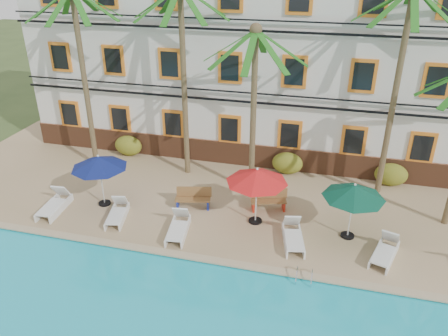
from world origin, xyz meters
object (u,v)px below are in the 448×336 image
(lounger_c, at_px, (178,227))
(bench_left, at_px, (193,198))
(lounger_e, at_px, (385,251))
(pool_ladder, at_px, (304,278))
(lounger_b, at_px, (117,213))
(umbrella_green, at_px, (354,192))
(palm_b, at_px, (183,59))
(palm_c, at_px, (254,89))
(bench_right, at_px, (268,199))
(umbrella_blue, at_px, (99,162))
(umbrella_red, at_px, (257,176))
(lounger_a, at_px, (55,204))
(palm_a, at_px, (81,56))
(lounger_d, at_px, (293,236))
(palm_d, at_px, (400,68))

(lounger_c, xyz_separation_m, bench_left, (-0.05, 2.01, 0.18))
(lounger_e, bearing_deg, bench_left, 168.53)
(pool_ladder, bearing_deg, lounger_b, 167.30)
(umbrella_green, height_order, pool_ladder, umbrella_green)
(lounger_b, relative_size, pool_ladder, 2.54)
(palm_b, relative_size, palm_c, 1.20)
(bench_right, height_order, pool_ladder, bench_right)
(palm_b, distance_m, umbrella_blue, 5.83)
(palm_b, height_order, lounger_e, palm_b)
(umbrella_red, height_order, lounger_e, umbrella_red)
(umbrella_red, bearing_deg, lounger_a, -171.36)
(palm_a, bearing_deg, bench_right, -12.62)
(umbrella_red, relative_size, lounger_b, 1.31)
(lounger_c, relative_size, lounger_d, 0.97)
(palm_c, relative_size, bench_right, 4.73)
(lounger_a, distance_m, bench_left, 5.87)
(umbrella_blue, bearing_deg, lounger_a, -150.80)
(lounger_b, bearing_deg, umbrella_green, 6.73)
(palm_d, relative_size, umbrella_green, 3.84)
(umbrella_blue, distance_m, lounger_e, 11.75)
(umbrella_blue, bearing_deg, palm_b, 56.33)
(palm_c, xyz_separation_m, lounger_c, (-2.07, -4.09, -4.51))
(palm_b, relative_size, bench_right, 5.65)
(lounger_a, bearing_deg, lounger_d, 1.33)
(palm_a, bearing_deg, palm_d, 2.72)
(umbrella_green, distance_m, lounger_e, 2.37)
(palm_b, relative_size, lounger_d, 4.35)
(palm_a, bearing_deg, lounger_e, -17.26)
(umbrella_blue, xyz_separation_m, bench_right, (6.99, 1.39, -1.56))
(palm_c, xyz_separation_m, umbrella_green, (4.35, -2.64, -2.80))
(palm_c, relative_size, lounger_d, 3.63)
(umbrella_red, height_order, lounger_d, umbrella_red)
(lounger_b, xyz_separation_m, lounger_d, (7.19, 0.16, 0.02))
(pool_ladder, bearing_deg, bench_right, 115.14)
(palm_c, distance_m, lounger_b, 7.62)
(lounger_c, height_order, bench_right, bench_right)
(palm_a, bearing_deg, bench_left, -24.06)
(umbrella_red, relative_size, lounger_c, 1.24)
(umbrella_red, xyz_separation_m, lounger_c, (-2.76, -1.57, -1.81))
(umbrella_red, bearing_deg, umbrella_green, -1.80)
(lounger_d, bearing_deg, bench_left, 161.53)
(lounger_e, bearing_deg, umbrella_blue, 175.83)
(umbrella_red, bearing_deg, bench_right, 72.90)
(lounger_a, bearing_deg, palm_b, 48.05)
(umbrella_blue, height_order, lounger_b, umbrella_blue)
(lounger_d, xyz_separation_m, pool_ladder, (0.60, -1.91, -0.30))
(palm_d, distance_m, lounger_b, 12.88)
(lounger_e, distance_m, pool_ladder, 3.27)
(palm_a, distance_m, pool_ladder, 13.94)
(lounger_c, xyz_separation_m, pool_ladder, (5.01, -1.39, -0.29))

